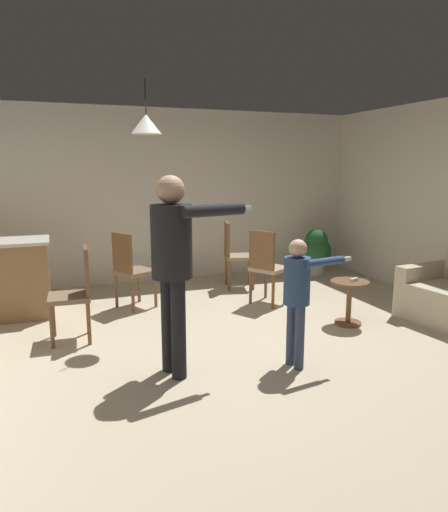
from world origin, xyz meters
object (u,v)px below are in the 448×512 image
at_px(dining_chair_spare, 130,267).
at_px(potted_plant_corner, 316,250).
at_px(dining_chair_near_wall, 235,252).
at_px(person_adult, 173,254).
at_px(spare_remote_on_table, 354,280).
at_px(person_child, 298,289).
at_px(dining_chair_by_counter, 267,264).
at_px(dining_chair_centre_back, 76,290).
at_px(side_table_by_couch, 349,297).

relative_size(dining_chair_spare, potted_plant_corner, 1.28).
bearing_deg(potted_plant_corner, dining_chair_near_wall, -169.50).
bearing_deg(dining_chair_spare, person_adult, -25.24).
distance_m(dining_chair_spare, spare_remote_on_table, 2.77).
distance_m(person_adult, person_child, 1.16).
bearing_deg(dining_chair_by_counter, dining_chair_spare, -134.91).
bearing_deg(dining_chair_by_counter, potted_plant_corner, 99.22).
distance_m(dining_chair_near_wall, potted_plant_corner, 1.63).
bearing_deg(person_child, dining_chair_by_counter, 153.48).
distance_m(person_child, dining_chair_by_counter, 1.98).
height_order(potted_plant_corner, spare_remote_on_table, potted_plant_corner).
bearing_deg(dining_chair_near_wall, dining_chair_centre_back, -44.61).
xyz_separation_m(dining_chair_by_counter, potted_plant_corner, (1.52, 1.26, -0.12)).
distance_m(dining_chair_centre_back, spare_remote_on_table, 3.08).
height_order(person_adult, dining_chair_spare, person_adult).
bearing_deg(dining_chair_by_counter, spare_remote_on_table, -1.84).
xyz_separation_m(dining_chair_spare, spare_remote_on_table, (2.31, -1.53, -0.01)).
bearing_deg(dining_chair_by_counter, person_adult, -75.80).
bearing_deg(person_adult, person_child, 63.73).
distance_m(person_adult, dining_chair_centre_back, 1.49).
relative_size(side_table_by_couch, dining_chair_by_counter, 0.52).
relative_size(dining_chair_by_counter, spare_remote_on_table, 7.69).
bearing_deg(dining_chair_spare, dining_chair_near_wall, 80.97).
relative_size(dining_chair_centre_back, potted_plant_corner, 1.28).
bearing_deg(side_table_by_couch, dining_chair_centre_back, 169.01).
distance_m(person_child, spare_remote_on_table, 1.44).
height_order(person_child, dining_chair_near_wall, person_child).
height_order(person_child, potted_plant_corner, person_child).
bearing_deg(person_child, dining_chair_near_wall, 160.60).
bearing_deg(spare_remote_on_table, dining_chair_spare, 146.42).
bearing_deg(spare_remote_on_table, side_table_by_couch, 145.49).
distance_m(person_child, dining_chair_near_wall, 2.89).
xyz_separation_m(dining_chair_centre_back, potted_plant_corner, (3.95, 1.74, -0.12)).
xyz_separation_m(person_adult, dining_chair_near_wall, (1.60, 2.61, -0.54)).
xyz_separation_m(person_child, dining_chair_centre_back, (-1.84, 1.39, -0.19)).
bearing_deg(dining_chair_near_wall, person_child, 3.50).
bearing_deg(potted_plant_corner, spare_remote_on_table, -111.66).
distance_m(side_table_by_couch, person_child, 1.46).
bearing_deg(dining_chair_spare, potted_plant_corner, 77.57).
bearing_deg(person_child, person_adult, -111.33).
xyz_separation_m(dining_chair_by_counter, dining_chair_near_wall, (-0.07, 0.96, 0.00)).
relative_size(side_table_by_couch, potted_plant_corner, 0.67).
distance_m(person_child, dining_chair_spare, 2.59).
height_order(dining_chair_near_wall, spare_remote_on_table, dining_chair_near_wall).
relative_size(person_child, dining_chair_by_counter, 1.19).
bearing_deg(person_adult, spare_remote_on_table, 89.84).
bearing_deg(dining_chair_near_wall, dining_chair_by_counter, 18.12).
xyz_separation_m(person_child, dining_chair_near_wall, (0.52, 2.84, -0.19)).
distance_m(dining_chair_centre_back, potted_plant_corner, 4.32).
xyz_separation_m(side_table_by_couch, dining_chair_centre_back, (-2.98, 0.58, 0.22)).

